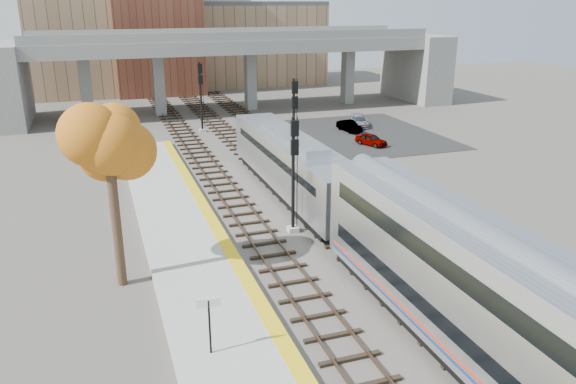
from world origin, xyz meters
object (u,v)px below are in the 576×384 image
object	(u,v)px
signal_mast_mid	(294,126)
car_a	(371,140)
signal_mast_far	(201,98)
locomotive	(292,164)
tree	(108,150)
car_c	(359,121)
coach	(531,335)
signal_mast_near	(293,178)
car_b	(349,126)

from	to	relation	value
signal_mast_mid	car_a	distance (m)	11.44
signal_mast_mid	signal_mast_far	size ratio (longest dim) A/B	1.03
locomotive	tree	size ratio (longest dim) A/B	2.15
tree	car_c	bearing A→B (deg)	47.14
tree	car_a	bearing A→B (deg)	40.76
signal_mast_far	car_c	bearing A→B (deg)	-10.32
coach	car_a	world-z (taller)	coach
signal_mast_far	signal_mast_near	bearing A→B (deg)	-90.00
locomotive	tree	world-z (taller)	tree
locomotive	signal_mast_mid	xyz separation A→B (m)	(2.00, 5.27, 1.35)
car_b	car_c	distance (m)	2.75
signal_mast_far	car_c	world-z (taller)	signal_mast_far
signal_mast_far	car_a	distance (m)	17.63
coach	signal_mast_far	world-z (taller)	signal_mast_far
signal_mast_mid	coach	bearing A→B (deg)	-94.10
tree	signal_mast_far	bearing A→B (deg)	72.48
tree	car_c	world-z (taller)	tree
coach	car_b	world-z (taller)	coach
signal_mast_near	car_b	world-z (taller)	signal_mast_near
locomotive	signal_mast_mid	bearing A→B (deg)	69.23
car_a	coach	bearing A→B (deg)	-131.94
signal_mast_near	tree	distance (m)	10.82
locomotive	tree	xyz separation A→B (m)	(-11.88, -9.44, 4.29)
signal_mast_far	car_a	size ratio (longest dim) A/B	2.21
signal_mast_near	car_b	bearing A→B (deg)	58.17
locomotive	signal_mast_near	size ratio (longest dim) A/B	2.82
tree	car_b	world-z (taller)	tree
car_a	tree	bearing A→B (deg)	-162.08
signal_mast_mid	car_b	size ratio (longest dim) A/B	2.16
coach	signal_mast_mid	bearing A→B (deg)	85.90
tree	car_c	distance (m)	38.70
tree	signal_mast_mid	bearing A→B (deg)	46.66
car_b	car_c	world-z (taller)	car_b
car_b	car_c	xyz separation A→B (m)	(2.02, 1.86, -0.00)
signal_mast_far	car_b	distance (m)	15.27
locomotive	car_c	size ratio (longest dim) A/B	5.05
locomotive	signal_mast_far	size ratio (longest dim) A/B	2.72
signal_mast_near	signal_mast_far	bearing A→B (deg)	90.00
signal_mast_mid	tree	distance (m)	20.44
locomotive	car_b	size ratio (longest dim) A/B	5.69
locomotive	car_b	bearing A→B (deg)	54.11
car_c	signal_mast_near	bearing A→B (deg)	-107.45
signal_mast_near	car_c	size ratio (longest dim) A/B	1.79
signal_mast_near	signal_mast_mid	world-z (taller)	signal_mast_mid
car_c	signal_mast_mid	bearing A→B (deg)	-116.53
signal_mast_far	car_b	size ratio (longest dim) A/B	2.09
locomotive	car_b	world-z (taller)	locomotive
signal_mast_near	signal_mast_far	size ratio (longest dim) A/B	0.96
tree	car_b	size ratio (longest dim) A/B	2.64
tree	car_b	distance (m)	35.99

